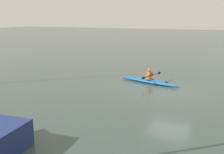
{
  "coord_description": "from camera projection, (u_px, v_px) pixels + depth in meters",
  "views": [
    {
      "loc": [
        -3.08,
        15.51,
        4.42
      ],
      "look_at": [
        2.83,
        2.29,
        1.12
      ],
      "focal_mm": 42.8,
      "sensor_mm": 36.0,
      "label": 1
    }
  ],
  "objects": [
    {
      "name": "kayaker",
      "position": [
        149.0,
        75.0,
        17.99
      ],
      "size": [
        0.69,
        2.33,
        0.75
      ],
      "color": "#E04C14",
      "rests_on": "kayak"
    },
    {
      "name": "ground_plane",
      "position": [
        171.0,
        92.0,
        16.01
      ],
      "size": [
        160.0,
        160.0,
        0.0
      ],
      "primitive_type": "plane",
      "color": "#384742"
    },
    {
      "name": "kayak",
      "position": [
        148.0,
        81.0,
        18.14
      ],
      "size": [
        4.58,
        1.79,
        0.25
      ],
      "color": "#1959A5",
      "rests_on": "ground"
    }
  ]
}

